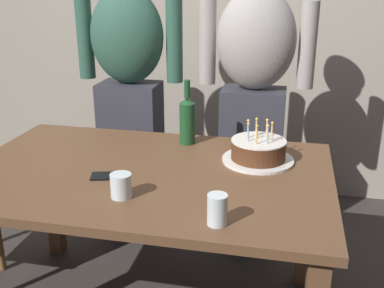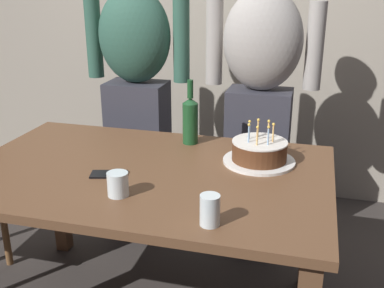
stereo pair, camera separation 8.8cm
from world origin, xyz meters
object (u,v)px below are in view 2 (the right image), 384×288
object	(u,v)px
cell_phone	(109,174)
birthday_cake	(259,152)
wine_bottle	(190,119)
person_man_bearded	(137,90)
person_woman_cardigan	(260,98)
water_glass_near	(210,210)
water_glass_far	(118,184)

from	to	relation	value
cell_phone	birthday_cake	bearing A→B (deg)	12.54
wine_bottle	person_man_bearded	distance (m)	0.60
person_woman_cardigan	water_glass_near	bearing A→B (deg)	89.58
cell_phone	person_man_bearded	distance (m)	0.90
water_glass_near	person_woman_cardigan	world-z (taller)	person_woman_cardigan
birthday_cake	wine_bottle	distance (m)	0.39
water_glass_far	water_glass_near	bearing A→B (deg)	-17.92
person_man_bearded	cell_phone	bearing A→B (deg)	104.14
water_glass_near	person_man_bearded	distance (m)	1.34
cell_phone	person_man_bearded	world-z (taller)	person_man_bearded
water_glass_far	wine_bottle	xyz separation A→B (m)	(0.10, 0.61, 0.07)
wine_bottle	person_man_bearded	world-z (taller)	person_man_bearded
birthday_cake	water_glass_near	world-z (taller)	birthday_cake
water_glass_near	cell_phone	distance (m)	0.55
birthday_cake	person_woman_cardigan	distance (m)	0.59
birthday_cake	wine_bottle	bearing A→B (deg)	155.34
wine_bottle	water_glass_far	bearing A→B (deg)	-99.77
water_glass_far	person_woman_cardigan	xyz separation A→B (m)	(0.38, 1.02, 0.09)
water_glass_far	person_man_bearded	size ratio (longest dim) A/B	0.05
wine_bottle	person_man_bearded	bearing A→B (deg)	136.06
water_glass_near	water_glass_far	bearing A→B (deg)	162.08
birthday_cake	person_man_bearded	xyz separation A→B (m)	(-0.78, 0.58, 0.09)
person_man_bearded	person_woman_cardigan	world-z (taller)	same
birthday_cake	cell_phone	distance (m)	0.63
water_glass_near	cell_phone	world-z (taller)	water_glass_near
person_man_bearded	water_glass_near	bearing A→B (deg)	121.33
wine_bottle	birthday_cake	bearing A→B (deg)	-24.66
person_woman_cardigan	cell_phone	bearing A→B (deg)	60.79
cell_phone	person_woman_cardigan	distance (m)	1.00
wine_bottle	person_man_bearded	xyz separation A→B (m)	(-0.43, 0.42, 0.02)
water_glass_near	wine_bottle	bearing A→B (deg)	109.93
birthday_cake	person_woman_cardigan	size ratio (longest dim) A/B	0.18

